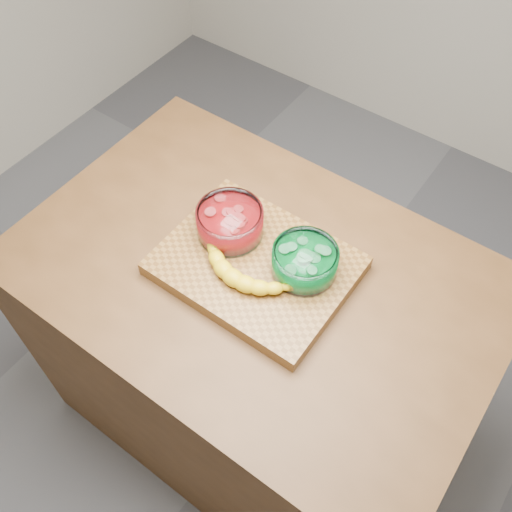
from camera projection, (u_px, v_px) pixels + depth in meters
The scene contains 6 objects.
ground at pixel (256, 409), 2.13m from camera, with size 3.50×3.50×0.00m, color #515256.
counter at pixel (256, 354), 1.77m from camera, with size 1.20×0.80×0.90m, color #4F3117.
cutting_board at pixel (256, 266), 1.39m from camera, with size 0.45×0.35×0.04m, color brown.
bowl_red at pixel (230, 223), 1.39m from camera, with size 0.16×0.16×0.08m.
bowl_green at pixel (305, 261), 1.33m from camera, with size 0.16×0.16×0.07m.
banana at pixel (243, 269), 1.33m from camera, with size 0.29×0.13×0.04m, color gold, non-canonical shape.
Camera 1 is at (0.47, -0.65, 2.05)m, focal length 40.00 mm.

